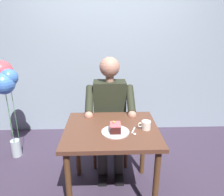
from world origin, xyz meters
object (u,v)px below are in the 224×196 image
(chair, at_px, (110,121))
(dessert_spoon, at_px, (134,132))
(balloon_display, at_px, (5,83))
(dining_table, at_px, (111,138))
(seated_person, at_px, (110,113))
(cake_slice, at_px, (115,128))
(coffee_cup, at_px, (146,125))

(chair, height_order, dessert_spoon, chair)
(balloon_display, bearing_deg, dessert_spoon, 150.75)
(dining_table, distance_m, chair, 0.67)
(dining_table, height_order, chair, chair)
(dining_table, relative_size, chair, 0.94)
(seated_person, bearing_deg, cake_slice, 93.16)
(cake_slice, bearing_deg, seated_person, -86.84)
(dessert_spoon, bearing_deg, dining_table, -25.44)
(seated_person, bearing_deg, dessert_spoon, 108.26)
(coffee_cup, bearing_deg, balloon_display, -25.50)
(coffee_cup, distance_m, dessert_spoon, 0.13)
(dining_table, bearing_deg, seated_person, -90.00)
(chair, xyz_separation_m, balloon_display, (1.20, -0.03, 0.48))
(chair, xyz_separation_m, cake_slice, (-0.03, 0.74, 0.29))
(dining_table, xyz_separation_m, balloon_display, (1.20, -0.69, 0.35))
(dining_table, relative_size, dessert_spoon, 5.89)
(coffee_cup, relative_size, balloon_display, 0.09)
(dining_table, xyz_separation_m, chair, (0.00, -0.66, -0.14))
(dining_table, height_order, seated_person, seated_person)
(seated_person, xyz_separation_m, cake_slice, (-0.03, 0.57, 0.11))
(dessert_spoon, bearing_deg, seated_person, -71.74)
(dessert_spoon, xyz_separation_m, balloon_display, (1.39, -0.78, 0.24))
(cake_slice, height_order, dessert_spoon, cake_slice)
(coffee_cup, bearing_deg, cake_slice, 11.00)
(chair, distance_m, dessert_spoon, 0.81)
(dining_table, bearing_deg, coffee_cup, 174.54)
(seated_person, relative_size, coffee_cup, 11.13)
(cake_slice, height_order, balloon_display, balloon_display)
(dining_table, height_order, coffee_cup, coffee_cup)
(dining_table, xyz_separation_m, cake_slice, (-0.03, 0.08, 0.15))
(cake_slice, height_order, coffee_cup, cake_slice)
(cake_slice, xyz_separation_m, coffee_cup, (-0.27, -0.05, -0.01))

